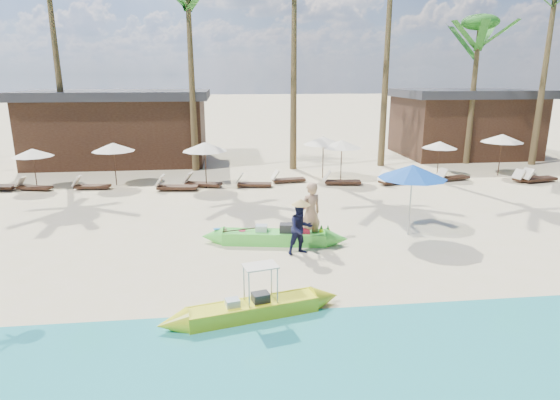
{
  "coord_description": "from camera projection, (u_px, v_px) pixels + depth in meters",
  "views": [
    {
      "loc": [
        -1.64,
        -12.03,
        5.21
      ],
      "look_at": [
        -0.01,
        2.0,
        1.41
      ],
      "focal_mm": 30.0,
      "sensor_mm": 36.0,
      "label": 1
    }
  ],
  "objects": [
    {
      "name": "lounger_4_left",
      "position": [
        90.0,
        185.0,
        21.91
      ],
      "size": [
        1.72,
        0.64,
        0.57
      ],
      "rotation": [
        0.0,
        0.0,
        -0.08
      ],
      "color": "#3A2417",
      "rests_on": "ground"
    },
    {
      "name": "lounger_5_left",
      "position": [
        201.0,
        183.0,
        22.37
      ],
      "size": [
        1.89,
        1.06,
        0.61
      ],
      "rotation": [
        0.0,
        0.0,
        -0.3
      ],
      "color": "#3A2417",
      "rests_on": "ground"
    },
    {
      "name": "blue_umbrella",
      "position": [
        413.0,
        172.0,
        15.17
      ],
      "size": [
        2.23,
        2.23,
        2.4
      ],
      "color": "#99999E",
      "rests_on": "ground"
    },
    {
      "name": "resort_parasol_3",
      "position": [
        32.0,
        153.0,
        21.64
      ],
      "size": [
        1.85,
        1.85,
        1.9
      ],
      "color": "#3A2417",
      "rests_on": "ground"
    },
    {
      "name": "wet_sand_strip",
      "position": [
        326.0,
        379.0,
        8.28
      ],
      "size": [
        240.0,
        4.5,
        0.01
      ],
      "primitive_type": "cube",
      "color": "tan",
      "rests_on": "ground"
    },
    {
      "name": "pavilion_east",
      "position": [
        463.0,
        122.0,
        30.86
      ],
      "size": [
        8.8,
        6.6,
        4.3
      ],
      "color": "#3A2417",
      "rests_on": "ground"
    },
    {
      "name": "resort_parasol_4",
      "position": [
        113.0,
        147.0,
        22.29
      ],
      "size": [
        2.02,
        2.02,
        2.08
      ],
      "color": "#3A2417",
      "rests_on": "ground"
    },
    {
      "name": "resort_parasol_8",
      "position": [
        440.0,
        145.0,
        24.32
      ],
      "size": [
        1.8,
        1.8,
        1.86
      ],
      "color": "#3A2417",
      "rests_on": "ground"
    },
    {
      "name": "vendor_green",
      "position": [
        301.0,
        229.0,
        13.87
      ],
      "size": [
        0.91,
        0.8,
        1.58
      ],
      "primitive_type": "imported",
      "rotation": [
        0.0,
        0.0,
        0.3
      ],
      "color": "black",
      "rests_on": "ground"
    },
    {
      "name": "resort_parasol_6",
      "position": [
        323.0,
        140.0,
        23.87
      ],
      "size": [
        2.11,
        2.11,
        2.17
      ],
      "color": "#3A2417",
      "rests_on": "ground"
    },
    {
      "name": "lounger_9_right",
      "position": [
        526.0,
        178.0,
        23.49
      ],
      "size": [
        1.8,
        1.03,
        0.59
      ],
      "rotation": [
        0.0,
        0.0,
        0.31
      ],
      "color": "#3A2417",
      "rests_on": "ground"
    },
    {
      "name": "lounger_7_right",
      "position": [
        395.0,
        180.0,
        22.93
      ],
      "size": [
        2.0,
        1.14,
        0.65
      ],
      "rotation": [
        0.0,
        0.0,
        0.31
      ],
      "color": "#3A2417",
      "rests_on": "ground"
    },
    {
      "name": "green_canoe",
      "position": [
        274.0,
        237.0,
        14.85
      ],
      "size": [
        5.19,
        1.23,
        0.66
      ],
      "rotation": [
        0.0,
        0.0,
        -0.17
      ],
      "color": "#50E144",
      "rests_on": "ground"
    },
    {
      "name": "lounger_6_right",
      "position": [
        286.0,
        179.0,
        23.27
      ],
      "size": [
        1.75,
        0.74,
        0.58
      ],
      "rotation": [
        0.0,
        0.0,
        0.13
      ],
      "color": "#3A2417",
      "rests_on": "ground"
    },
    {
      "name": "lounger_8_left",
      "position": [
        451.0,
        177.0,
        23.69
      ],
      "size": [
        1.82,
        0.94,
        0.59
      ],
      "rotation": [
        0.0,
        0.0,
        0.24
      ],
      "color": "#3A2417",
      "rests_on": "ground"
    },
    {
      "name": "tourist",
      "position": [
        310.0,
        213.0,
        14.64
      ],
      "size": [
        0.86,
        0.72,
        2.01
      ],
      "primitive_type": "imported",
      "rotation": [
        0.0,
        0.0,
        3.53
      ],
      "color": "tan",
      "rests_on": "ground"
    },
    {
      "name": "lounger_6_left",
      "position": [
        252.0,
        183.0,
        22.33
      ],
      "size": [
        1.77,
        0.77,
        0.58
      ],
      "rotation": [
        0.0,
        0.0,
        -0.15
      ],
      "color": "#3A2417",
      "rests_on": "ground"
    },
    {
      "name": "yellow_canoe",
      "position": [
        253.0,
        309.0,
        10.34
      ],
      "size": [
        4.59,
        1.36,
        1.21
      ],
      "rotation": [
        0.0,
        0.0,
        0.23
      ],
      "color": "yellow",
      "rests_on": "ground"
    },
    {
      "name": "palm_7",
      "position": [
        554.0,
        4.0,
        25.72
      ],
      "size": [
        2.08,
        2.08,
        11.08
      ],
      "color": "brown",
      "rests_on": "ground"
    },
    {
      "name": "ground",
      "position": [
        288.0,
        267.0,
        13.07
      ],
      "size": [
        240.0,
        240.0,
        0.0
      ],
      "primitive_type": "plane",
      "color": "beige",
      "rests_on": "ground"
    },
    {
      "name": "lounger_9_left",
      "position": [
        537.0,
        178.0,
        23.33
      ],
      "size": [
        2.03,
        0.99,
        0.66
      ],
      "rotation": [
        0.0,
        0.0,
        0.21
      ],
      "color": "#3A2417",
      "rests_on": "ground"
    },
    {
      "name": "palm_6",
      "position": [
        478.0,
        41.0,
        26.61
      ],
      "size": [
        2.08,
        2.08,
        8.51
      ],
      "color": "brown",
      "rests_on": "ground"
    },
    {
      "name": "lounger_3_right",
      "position": [
        32.0,
        186.0,
        21.73
      ],
      "size": [
        1.71,
        0.88,
        0.56
      ],
      "rotation": [
        0.0,
        0.0,
        -0.24
      ],
      "color": "#3A2417",
      "rests_on": "ground"
    },
    {
      "name": "lounger_7_left",
      "position": [
        340.0,
        181.0,
        22.78
      ],
      "size": [
        1.89,
        0.82,
        0.62
      ],
      "rotation": [
        0.0,
        0.0,
        -0.15
      ],
      "color": "#3A2417",
      "rests_on": "ground"
    },
    {
      "name": "resort_parasol_9",
      "position": [
        502.0,
        138.0,
        24.45
      ],
      "size": [
        2.14,
        2.14,
        2.21
      ],
      "color": "#3A2417",
      "rests_on": "ground"
    },
    {
      "name": "resort_parasol_5",
      "position": [
        205.0,
        147.0,
        21.78
      ],
      "size": [
        2.11,
        2.11,
        2.17
      ],
      "color": "#3A2417",
      "rests_on": "ground"
    },
    {
      "name": "pavilion_west",
      "position": [
        120.0,
        126.0,
        28.4
      ],
      "size": [
        10.8,
        6.6,
        4.3
      ],
      "color": "#3A2417",
      "rests_on": "ground"
    },
    {
      "name": "palm_3",
      "position": [
        188.0,
        7.0,
        24.17
      ],
      "size": [
        2.08,
        2.08,
        10.52
      ],
      "color": "brown",
      "rests_on": "ground"
    },
    {
      "name": "lounger_4_right",
      "position": [
        174.0,
        186.0,
        21.66
      ],
      "size": [
        1.99,
        0.82,
        0.66
      ],
      "rotation": [
        0.0,
        0.0,
        -0.12
      ],
      "color": "#3A2417",
      "rests_on": "ground"
    },
    {
      "name": "resort_parasol_7",
      "position": [
        342.0,
        144.0,
        23.21
      ],
      "size": [
        2.02,
        2.02,
        2.08
      ],
      "color": "#3A2417",
      "rests_on": "ground"
    }
  ]
}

